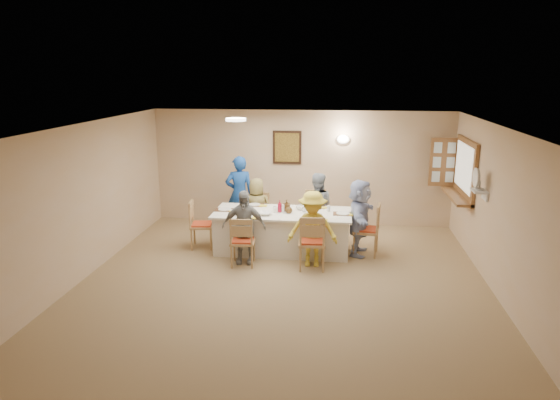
# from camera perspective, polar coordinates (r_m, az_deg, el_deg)

# --- Properties ---
(ground) EXTENTS (7.00, 7.00, 0.00)m
(ground) POSITION_cam_1_polar(r_m,az_deg,el_deg) (7.98, 0.20, -9.88)
(ground) COLOR #9D7D55
(room_walls) EXTENTS (7.00, 7.00, 7.00)m
(room_walls) POSITION_cam_1_polar(r_m,az_deg,el_deg) (7.49, 0.21, 0.75)
(room_walls) COLOR tan
(room_walls) RESTS_ON ground
(wall_picture) EXTENTS (0.62, 0.05, 0.72)m
(wall_picture) POSITION_cam_1_polar(r_m,az_deg,el_deg) (10.87, 0.81, 6.04)
(wall_picture) COLOR black
(wall_picture) RESTS_ON room_walls
(wall_sconce) EXTENTS (0.26, 0.09, 0.18)m
(wall_sconce) POSITION_cam_1_polar(r_m,az_deg,el_deg) (10.75, 7.22, 6.91)
(wall_sconce) COLOR white
(wall_sconce) RESTS_ON room_walls
(ceiling_light) EXTENTS (0.36, 0.36, 0.05)m
(ceiling_light) POSITION_cam_1_polar(r_m,az_deg,el_deg) (8.96, -5.07, 9.15)
(ceiling_light) COLOR white
(ceiling_light) RESTS_ON room_walls
(serving_hatch) EXTENTS (0.06, 1.50, 1.15)m
(serving_hatch) POSITION_cam_1_polar(r_m,az_deg,el_deg) (10.07, 20.42, 3.30)
(serving_hatch) COLOR brown
(serving_hatch) RESTS_ON room_walls
(hatch_sill) EXTENTS (0.30, 1.50, 0.05)m
(hatch_sill) POSITION_cam_1_polar(r_m,az_deg,el_deg) (10.14, 19.51, 0.42)
(hatch_sill) COLOR brown
(hatch_sill) RESTS_ON room_walls
(shutter_door) EXTENTS (0.55, 0.04, 1.00)m
(shutter_door) POSITION_cam_1_polar(r_m,az_deg,el_deg) (10.74, 18.18, 4.14)
(shutter_door) COLOR brown
(shutter_door) RESTS_ON room_walls
(fan_shelf) EXTENTS (0.22, 0.36, 0.03)m
(fan_shelf) POSITION_cam_1_polar(r_m,az_deg,el_deg) (8.78, 21.80, 0.98)
(fan_shelf) COLOR white
(fan_shelf) RESTS_ON room_walls
(desk_fan) EXTENTS (0.30, 0.30, 0.28)m
(desk_fan) POSITION_cam_1_polar(r_m,az_deg,el_deg) (8.74, 21.71, 1.95)
(desk_fan) COLOR #A5A5A8
(desk_fan) RESTS_ON fan_shelf
(dining_table) EXTENTS (2.55, 1.08, 0.76)m
(dining_table) POSITION_cam_1_polar(r_m,az_deg,el_deg) (9.38, 0.28, -3.61)
(dining_table) COLOR white
(dining_table) RESTS_ON ground
(chair_back_left) EXTENTS (0.48, 0.48, 0.90)m
(chair_back_left) POSITION_cam_1_polar(r_m,az_deg,el_deg) (10.20, -2.54, -1.73)
(chair_back_left) COLOR tan
(chair_back_left) RESTS_ON ground
(chair_back_right) EXTENTS (0.54, 0.54, 0.98)m
(chair_back_right) POSITION_cam_1_polar(r_m,az_deg,el_deg) (10.07, 4.21, -1.72)
(chair_back_right) COLOR tan
(chair_back_right) RESTS_ON ground
(chair_front_left) EXTENTS (0.46, 0.46, 0.90)m
(chair_front_left) POSITION_cam_1_polar(r_m,az_deg,el_deg) (8.70, -4.28, -4.64)
(chair_front_left) COLOR tan
(chair_front_left) RESTS_ON ground
(chair_front_right) EXTENTS (0.50, 0.50, 0.97)m
(chair_front_right) POSITION_cam_1_polar(r_m,az_deg,el_deg) (8.55, 3.66, -4.72)
(chair_front_right) COLOR tan
(chair_front_right) RESTS_ON ground
(chair_left_end) EXTENTS (0.50, 0.50, 0.92)m
(chair_left_end) POSITION_cam_1_polar(r_m,az_deg,el_deg) (9.66, -8.90, -2.76)
(chair_left_end) COLOR tan
(chair_left_end) RESTS_ON ground
(chair_right_end) EXTENTS (0.53, 0.53, 0.97)m
(chair_right_end) POSITION_cam_1_polar(r_m,az_deg,el_deg) (9.31, 9.82, -3.30)
(chair_right_end) COLOR tan
(chair_right_end) RESTS_ON ground
(diner_back_left) EXTENTS (0.68, 0.51, 1.24)m
(diner_back_left) POSITION_cam_1_polar(r_m,az_deg,el_deg) (10.04, -2.66, -0.98)
(diner_back_left) COLOR olive
(diner_back_left) RESTS_ON ground
(diner_back_right) EXTENTS (0.71, 0.57, 1.38)m
(diner_back_right) POSITION_cam_1_polar(r_m,az_deg,el_deg) (9.90, 4.20, -0.81)
(diner_back_right) COLOR #8994A5
(diner_back_right) RESTS_ON ground
(diner_front_left) EXTENTS (0.80, 0.39, 1.31)m
(diner_front_left) POSITION_cam_1_polar(r_m,az_deg,el_deg) (8.75, -4.15, -3.10)
(diner_front_left) COLOR gray
(diner_front_left) RESTS_ON ground
(diner_front_right) EXTENTS (0.88, 0.53, 1.33)m
(diner_front_right) POSITION_cam_1_polar(r_m,az_deg,el_deg) (8.60, 3.73, -3.33)
(diner_front_right) COLOR gold
(diner_front_right) RESTS_ON ground
(diner_right_end) EXTENTS (1.42, 0.76, 1.41)m
(diner_right_end) POSITION_cam_1_polar(r_m,az_deg,el_deg) (9.24, 9.07, -1.97)
(diner_right_end) COLOR #ADBAE3
(diner_right_end) RESTS_ON ground
(caregiver) EXTENTS (0.79, 0.70, 1.60)m
(caregiver) POSITION_cam_1_polar(r_m,az_deg,el_deg) (10.53, -4.66, 0.73)
(caregiver) COLOR #17459A
(caregiver) RESTS_ON ground
(placemat_fl) EXTENTS (0.33, 0.25, 0.01)m
(placemat_fl) POSITION_cam_1_polar(r_m,az_deg,el_deg) (8.96, -3.85, -1.95)
(placemat_fl) COLOR #472B19
(placemat_fl) RESTS_ON dining_table
(plate_fl) EXTENTS (0.23, 0.23, 0.01)m
(plate_fl) POSITION_cam_1_polar(r_m,az_deg,el_deg) (8.96, -3.85, -1.89)
(plate_fl) COLOR white
(plate_fl) RESTS_ON dining_table
(napkin_fl) EXTENTS (0.15, 0.15, 0.01)m
(napkin_fl) POSITION_cam_1_polar(r_m,az_deg,el_deg) (8.88, -2.77, -2.04)
(napkin_fl) COLOR yellow
(napkin_fl) RESTS_ON dining_table
(placemat_fr) EXTENTS (0.34, 0.25, 0.01)m
(placemat_fr) POSITION_cam_1_polar(r_m,az_deg,el_deg) (8.82, 3.84, -2.22)
(placemat_fr) COLOR #472B19
(placemat_fr) RESTS_ON dining_table
(plate_fr) EXTENTS (0.22, 0.22, 0.01)m
(plate_fr) POSITION_cam_1_polar(r_m,az_deg,el_deg) (8.82, 3.84, -2.16)
(plate_fr) COLOR white
(plate_fr) RESTS_ON dining_table
(napkin_fr) EXTENTS (0.14, 0.14, 0.01)m
(napkin_fr) POSITION_cam_1_polar(r_m,az_deg,el_deg) (8.76, 4.99, -2.31)
(napkin_fr) COLOR yellow
(napkin_fr) RESTS_ON dining_table
(placemat_bl) EXTENTS (0.35, 0.26, 0.01)m
(placemat_bl) POSITION_cam_1_polar(r_m,az_deg,el_deg) (9.76, -2.93, -0.57)
(placemat_bl) COLOR #472B19
(placemat_bl) RESTS_ON dining_table
(plate_bl) EXTENTS (0.23, 0.23, 0.01)m
(plate_bl) POSITION_cam_1_polar(r_m,az_deg,el_deg) (9.76, -2.93, -0.52)
(plate_bl) COLOR white
(plate_bl) RESTS_ON dining_table
(napkin_bl) EXTENTS (0.14, 0.14, 0.01)m
(napkin_bl) POSITION_cam_1_polar(r_m,az_deg,el_deg) (9.68, -1.93, -0.64)
(napkin_bl) COLOR yellow
(napkin_bl) RESTS_ON dining_table
(placemat_br) EXTENTS (0.34, 0.25, 0.01)m
(placemat_br) POSITION_cam_1_polar(r_m,az_deg,el_deg) (9.63, 4.13, -0.80)
(placemat_br) COLOR #472B19
(placemat_br) RESTS_ON dining_table
(plate_br) EXTENTS (0.25, 0.25, 0.02)m
(plate_br) POSITION_cam_1_polar(r_m,az_deg,el_deg) (9.63, 4.13, -0.74)
(plate_br) COLOR white
(plate_br) RESTS_ON dining_table
(napkin_br) EXTENTS (0.13, 0.13, 0.01)m
(napkin_br) POSITION_cam_1_polar(r_m,az_deg,el_deg) (9.57, 5.19, -0.87)
(napkin_br) COLOR yellow
(napkin_br) RESTS_ON dining_table
(placemat_le) EXTENTS (0.37, 0.27, 0.01)m
(placemat_le) POSITION_cam_1_polar(r_m,az_deg,el_deg) (9.46, -6.35, -1.13)
(placemat_le) COLOR #472B19
(placemat_le) RESTS_ON dining_table
(plate_le) EXTENTS (0.24, 0.24, 0.02)m
(plate_le) POSITION_cam_1_polar(r_m,az_deg,el_deg) (9.46, -6.35, -1.07)
(plate_le) COLOR white
(plate_le) RESTS_ON dining_table
(napkin_le) EXTENTS (0.14, 0.14, 0.01)m
(napkin_le) POSITION_cam_1_polar(r_m,az_deg,el_deg) (9.37, -5.35, -1.21)
(napkin_le) COLOR yellow
(napkin_le) RESTS_ON dining_table
(placemat_re) EXTENTS (0.36, 0.27, 0.01)m
(placemat_re) POSITION_cam_1_polar(r_m,az_deg,el_deg) (9.21, 7.22, -1.58)
(placemat_re) COLOR #472B19
(placemat_re) RESTS_ON dining_table
(plate_re) EXTENTS (0.25, 0.25, 0.02)m
(plate_re) POSITION_cam_1_polar(r_m,az_deg,el_deg) (9.21, 7.22, -1.52)
(plate_re) COLOR white
(plate_re) RESTS_ON dining_table
(napkin_re) EXTENTS (0.14, 0.14, 0.01)m
(napkin_re) POSITION_cam_1_polar(r_m,az_deg,el_deg) (9.17, 8.34, -1.66)
(napkin_re) COLOR yellow
(napkin_re) RESTS_ON dining_table
(teacup_a) EXTENTS (0.20, 0.20, 0.09)m
(teacup_a) POSITION_cam_1_polar(r_m,az_deg,el_deg) (9.05, -4.80, -1.52)
(teacup_a) COLOR white
(teacup_a) RESTS_ON dining_table
(teacup_b) EXTENTS (0.12, 0.12, 0.09)m
(teacup_b) POSITION_cam_1_polar(r_m,az_deg,el_deg) (9.73, 2.80, -0.37)
(teacup_b) COLOR white
(teacup_b) RESTS_ON dining_table
(bowl_a) EXTENTS (0.25, 0.25, 0.06)m
(bowl_a) POSITION_cam_1_polar(r_m,az_deg,el_deg) (9.07, -1.68, -1.55)
(bowl_a) COLOR white
(bowl_a) RESTS_ON dining_table
(bowl_b) EXTENTS (0.29, 0.29, 0.07)m
(bowl_b) POSITION_cam_1_polar(r_m,az_deg,el_deg) (9.45, 2.47, -0.88)
(bowl_b) COLOR white
(bowl_b) RESTS_ON dining_table
(condiment_ketchup) EXTENTS (0.14, 0.14, 0.23)m
(condiment_ketchup) POSITION_cam_1_polar(r_m,az_deg,el_deg) (9.24, -0.03, -0.71)
(condiment_ketchup) COLOR #AB0E2A
(condiment_ketchup) RESTS_ON dining_table
(condiment_brown) EXTENTS (0.17, 0.17, 0.22)m
(condiment_brown) POSITION_cam_1_polar(r_m,az_deg,el_deg) (9.30, 0.77, -0.63)
(condiment_brown) COLOR #4C3114
(condiment_brown) RESTS_ON dining_table
(condiment_malt) EXTENTS (0.15, 0.15, 0.17)m
(condiment_malt) POSITION_cam_1_polar(r_m,az_deg,el_deg) (9.18, 1.02, -1.00)
(condiment_malt) COLOR #4C3114
(condiment_malt) RESTS_ON dining_table
(drinking_glass) EXTENTS (0.06, 0.06, 0.09)m
(drinking_glass) POSITION_cam_1_polar(r_m,az_deg,el_deg) (9.32, -0.60, -0.93)
(drinking_glass) COLOR silver
(drinking_glass) RESTS_ON dining_table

